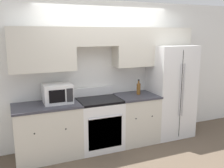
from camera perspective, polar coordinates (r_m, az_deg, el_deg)
The scene contains 8 objects.
ground_plane at distance 4.50m, azimuth 1.58°, elevation -15.19°, with size 12.00×12.00×0.00m, color brown.
wall_back at distance 4.60m, azimuth -1.22°, elevation 4.69°, with size 8.00×0.39×2.60m.
lower_cabinets_left at distance 4.30m, azimuth -14.47°, elevation -10.34°, with size 1.07×0.64×0.90m.
lower_cabinets_right at distance 4.79m, azimuth 5.48°, elevation -7.74°, with size 0.76×0.64×0.90m.
oven_range at distance 4.50m, azimuth -2.96°, elevation -8.92°, with size 0.75×0.65×1.06m.
refrigerator at distance 5.09m, azimuth 13.07°, elevation -1.54°, with size 0.81×0.73×1.80m.
microwave at distance 4.19m, azimuth -12.33°, elevation -2.14°, with size 0.46×0.37×0.31m.
bottle at distance 4.69m, azimuth 6.09°, elevation -1.02°, with size 0.07×0.07×0.29m.
Camera 1 is at (-1.67, -3.66, 2.03)m, focal length 40.00 mm.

